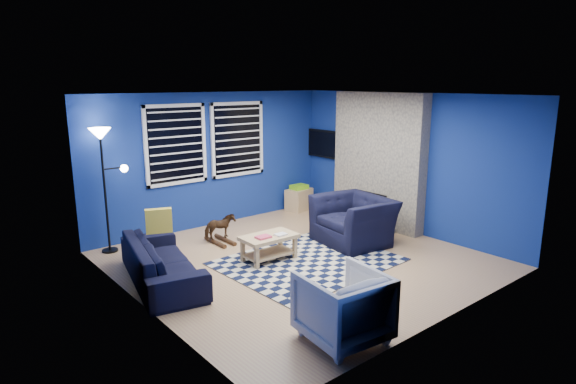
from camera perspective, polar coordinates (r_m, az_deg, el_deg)
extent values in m
plane|color=tan|center=(7.50, 1.37, -8.04)|extent=(5.00, 5.00, 0.00)
plane|color=white|center=(7.00, 1.49, 11.43)|extent=(5.00, 5.00, 0.00)
plane|color=navy|center=(9.15, -8.92, 3.78)|extent=(5.00, 0.00, 5.00)
plane|color=navy|center=(5.86, -17.38, -1.86)|extent=(0.00, 5.00, 5.00)
plane|color=navy|center=(8.96, 13.61, 3.38)|extent=(0.00, 5.00, 5.00)
cube|color=gray|center=(9.16, 10.63, 3.73)|extent=(0.26, 2.00, 2.50)
cube|color=black|center=(9.24, 9.84, -1.87)|extent=(0.04, 0.70, 0.60)
cube|color=gray|center=(9.23, 9.23, -3.86)|extent=(0.50, 1.20, 0.08)
cube|color=black|center=(8.73, -13.18, 5.48)|extent=(1.05, 0.02, 1.30)
cube|color=white|center=(8.66, -13.38, 9.93)|extent=(1.17, 0.05, 0.06)
cube|color=white|center=(8.83, -12.92, 1.09)|extent=(1.17, 0.05, 0.06)
cube|color=black|center=(9.37, -6.03, 6.24)|extent=(1.05, 0.02, 1.30)
cube|color=white|center=(9.31, -6.09, 10.40)|extent=(1.17, 0.05, 0.06)
cube|color=white|center=(9.47, -5.90, 2.15)|extent=(1.17, 0.05, 0.06)
cube|color=black|center=(10.21, 4.47, 5.70)|extent=(0.06, 1.00, 0.58)
cube|color=black|center=(10.19, 4.33, 5.68)|extent=(0.01, 0.92, 0.50)
cube|color=black|center=(7.42, 2.38, -8.23)|extent=(2.58, 2.10, 0.02)
imported|color=black|center=(6.85, -14.71, -7.95)|extent=(2.12, 1.20, 0.58)
imported|color=black|center=(8.21, 7.81, -3.37)|extent=(1.34, 1.21, 0.79)
imported|color=gray|center=(5.23, 6.52, -13.33)|extent=(0.91, 0.93, 0.76)
imported|color=#492517|center=(8.24, -8.08, -4.11)|extent=(0.31, 0.54, 0.43)
cube|color=tan|center=(7.36, -2.28, -5.36)|extent=(0.86, 0.51, 0.06)
cube|color=tan|center=(7.44, -2.26, -7.28)|extent=(0.78, 0.43, 0.03)
cube|color=#CA395A|center=(7.23, -2.95, -5.35)|extent=(0.22, 0.17, 0.03)
cube|color=silver|center=(7.34, -0.87, -5.06)|extent=(0.18, 0.13, 0.03)
cube|color=tan|center=(7.08, -3.65, -7.82)|extent=(0.06, 0.06, 0.34)
cube|color=tan|center=(7.49, 0.79, -6.59)|extent=(0.06, 0.06, 0.34)
cube|color=tan|center=(7.37, -5.38, -7.00)|extent=(0.06, 0.06, 0.34)
cube|color=tan|center=(7.77, -1.01, -5.88)|extent=(0.06, 0.06, 0.34)
cube|color=tan|center=(10.26, 1.31, -0.88)|extent=(0.62, 0.48, 0.46)
cube|color=black|center=(10.26, 1.31, -0.88)|extent=(0.54, 0.43, 0.37)
cube|color=#7DCE18|center=(10.20, 1.32, 0.61)|extent=(0.39, 0.33, 0.09)
cylinder|color=black|center=(8.36, -20.33, -6.50)|extent=(0.25, 0.25, 0.03)
cylinder|color=black|center=(8.12, -20.84, -0.33)|extent=(0.04, 0.04, 1.86)
cone|color=white|center=(7.96, -21.40, 6.42)|extent=(0.33, 0.33, 0.19)
sphere|color=white|center=(8.09, -18.86, 2.66)|extent=(0.13, 0.13, 0.13)
cube|color=yellow|center=(7.07, -15.07, -3.32)|extent=(0.38, 0.24, 0.35)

